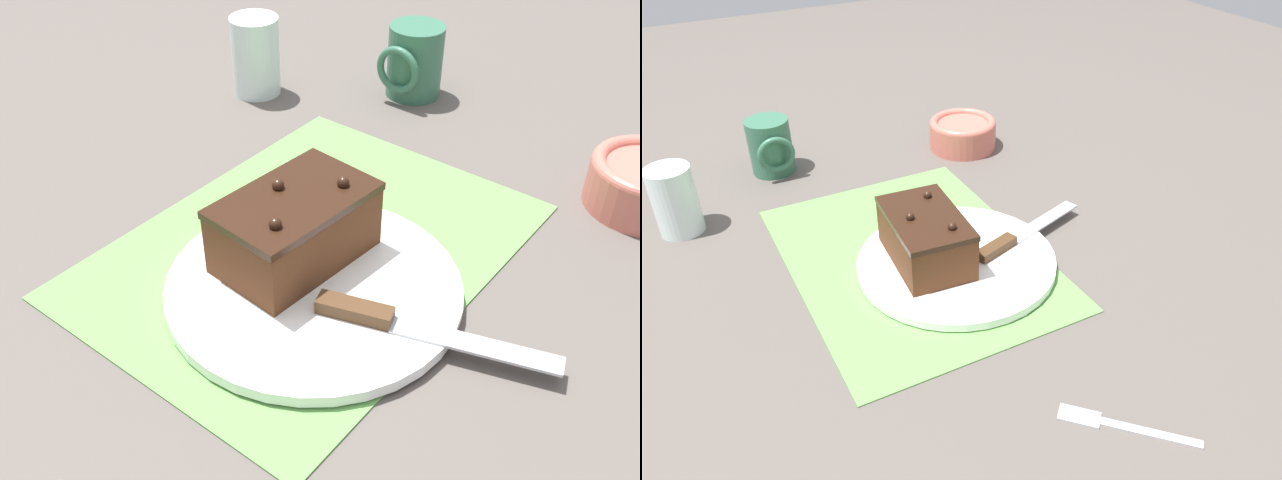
% 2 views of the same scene
% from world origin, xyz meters
% --- Properties ---
extents(ground_plane, '(3.00, 3.00, 0.00)m').
position_xyz_m(ground_plane, '(0.00, 0.00, 0.00)').
color(ground_plane, '#544C47').
extents(placemat_woven, '(0.46, 0.34, 0.00)m').
position_xyz_m(placemat_woven, '(0.00, 0.00, 0.00)').
color(placemat_woven, '#609E4C').
rests_on(placemat_woven, ground_plane).
extents(cake_plate, '(0.28, 0.28, 0.01)m').
position_xyz_m(cake_plate, '(0.05, 0.05, 0.01)').
color(cake_plate, white).
rests_on(cake_plate, placemat_woven).
extents(chocolate_cake, '(0.16, 0.11, 0.08)m').
position_xyz_m(chocolate_cake, '(0.03, 0.01, 0.05)').
color(chocolate_cake, '#512D19').
rests_on(chocolate_cake, cake_plate).
extents(serving_knife, '(0.09, 0.22, 0.01)m').
position_xyz_m(serving_knife, '(0.05, 0.14, 0.02)').
color(serving_knife, '#472D19').
rests_on(serving_knife, cake_plate).
extents(drinking_glass, '(0.07, 0.07, 0.11)m').
position_xyz_m(drinking_glass, '(-0.24, -0.29, 0.05)').
color(drinking_glass, silver).
rests_on(drinking_glass, ground_plane).
extents(small_bowl, '(0.13, 0.13, 0.06)m').
position_xyz_m(small_bowl, '(-0.29, 0.24, 0.03)').
color(small_bowl, '#C66656').
rests_on(small_bowl, ground_plane).
extents(coffee_mug, '(0.09, 0.08, 0.10)m').
position_xyz_m(coffee_mug, '(-0.36, -0.11, 0.05)').
color(coffee_mug, '#33664C').
rests_on(coffee_mug, ground_plane).
extents(dessert_fork, '(0.12, 0.12, 0.01)m').
position_xyz_m(dessert_fork, '(0.38, 0.06, 0.00)').
color(dessert_fork, '#B7BABF').
rests_on(dessert_fork, ground_plane).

